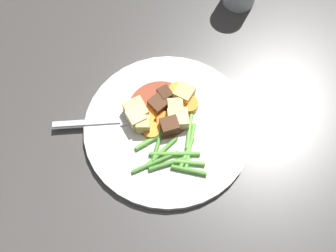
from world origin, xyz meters
The scene contains 32 objects.
ground_plane centered at (0.00, 0.00, 0.00)m, with size 3.00×3.00×0.00m, color #423F3D.
dinner_plate centered at (0.00, 0.00, 0.01)m, with size 0.29×0.29×0.01m, color white.
stew_sauce centered at (0.03, 0.00, 0.01)m, with size 0.11×0.11×0.00m, color #93381E.
carrot_slice_0 centered at (0.02, -0.05, 0.02)m, with size 0.03×0.03×0.01m, color orange.
carrot_slice_1 centered at (0.01, 0.00, 0.02)m, with size 0.03×0.03×0.01m, color orange.
carrot_slice_2 centered at (0.03, 0.02, 0.02)m, with size 0.03×0.03×0.01m, color orange.
carrot_slice_3 centered at (0.06, -0.04, 0.02)m, with size 0.03×0.03×0.01m, color orange.
carrot_slice_4 centered at (0.03, 0.03, 0.02)m, with size 0.04×0.04×0.01m, color orange.
carrot_slice_5 centered at (0.00, 0.03, 0.02)m, with size 0.03×0.03×0.01m, color orange.
carrot_slice_6 centered at (0.04, -0.03, 0.02)m, with size 0.02×0.02×0.01m, color orange.
potato_chunk_0 centered at (0.00, -0.02, 0.03)m, with size 0.03×0.03×0.02m, color #EAD68C.
potato_chunk_1 centered at (0.01, 0.04, 0.03)m, with size 0.02×0.02×0.03m, color #DBBC6B.
potato_chunk_2 centered at (0.04, -0.05, 0.03)m, with size 0.03×0.03×0.03m, color #DBBC6B.
potato_chunk_3 centered at (0.04, 0.04, 0.03)m, with size 0.04×0.03×0.03m, color #E5CC7A.
potato_chunk_4 centered at (0.02, -0.02, 0.03)m, with size 0.03×0.03×0.02m, color #E5CC7A.
potato_chunk_5 centered at (0.03, 0.05, 0.03)m, with size 0.03×0.03×0.03m, color #EAD68C.
meat_chunk_0 centered at (0.04, 0.00, 0.02)m, with size 0.03×0.03×0.02m, color #56331E.
meat_chunk_1 centered at (0.05, -0.02, 0.02)m, with size 0.02×0.02×0.02m, color #4C2B19.
meat_chunk_2 centered at (-0.01, 0.00, 0.03)m, with size 0.03×0.03×0.03m, color #56331E.
green_bean_0 centered at (-0.08, -0.01, 0.02)m, with size 0.01×0.01×0.05m, color #66AD42.
green_bean_1 centered at (-0.04, 0.03, 0.02)m, with size 0.01×0.01×0.07m, color #599E38.
green_bean_2 centered at (-0.09, 0.00, 0.02)m, with size 0.01×0.01×0.06m, color #4C8E33.
green_bean_3 centered at (-0.01, 0.02, 0.02)m, with size 0.01×0.01×0.07m, color #66AD42.
green_bean_4 centered at (-0.02, 0.02, 0.02)m, with size 0.01×0.01×0.08m, color #4C8E33.
green_bean_5 centered at (-0.01, 0.03, 0.02)m, with size 0.01×0.01×0.08m, color #66AD42.
green_bean_6 centered at (-0.05, 0.01, 0.02)m, with size 0.01×0.01×0.08m, color #599E38.
green_bean_7 centered at (-0.06, -0.01, 0.02)m, with size 0.01×0.01×0.06m, color #66AD42.
green_bean_8 centered at (-0.06, 0.03, 0.02)m, with size 0.01×0.01×0.06m, color #4C8E33.
green_bean_9 centered at (-0.05, 0.04, 0.02)m, with size 0.01×0.01×0.08m, color #4C8E33.
green_bean_10 centered at (-0.02, -0.03, 0.02)m, with size 0.01×0.01×0.07m, color #66AD42.
green_bean_11 centered at (-0.05, -0.02, 0.02)m, with size 0.01×0.01×0.08m, color #66AD42.
fork centered at (0.05, 0.09, 0.01)m, with size 0.07×0.17×0.00m.
Camera 1 is at (-0.29, 0.12, 0.66)m, focal length 45.49 mm.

